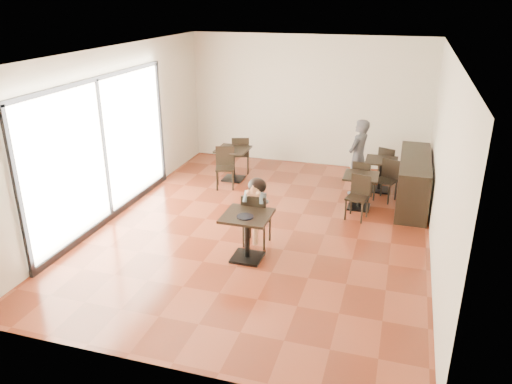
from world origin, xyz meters
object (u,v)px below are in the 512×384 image
at_px(chair_back_a, 389,165).
at_px(cafe_table_back, 380,175).
at_px(chair_mid_b, 357,198).
at_px(child_table, 247,237).
at_px(chair_left_a, 241,154).
at_px(chair_mid_a, 363,179).
at_px(adult_patron, 358,157).
at_px(chair_back_b, 386,181).
at_px(cafe_table_mid, 360,192).
at_px(cafe_table_left, 233,164).
at_px(child_chair, 257,219).
at_px(child, 257,212).
at_px(chair_left_b, 225,168).

bearing_deg(chair_back_a, cafe_table_back, 98.44).
bearing_deg(chair_mid_b, child_table, -113.84).
bearing_deg(chair_left_a, chair_mid_a, 146.00).
height_order(adult_patron, chair_left_a, adult_patron).
height_order(chair_mid_b, chair_back_b, chair_back_b).
relative_size(cafe_table_mid, chair_back_b, 0.82).
height_order(cafe_table_mid, chair_left_a, chair_left_a).
height_order(adult_patron, cafe_table_left, adult_patron).
xyz_separation_m(cafe_table_mid, chair_left_a, (-3.02, 1.38, 0.10)).
bearing_deg(cafe_table_mid, chair_back_a, 74.09).
relative_size(child_chair, chair_left_a, 1.05).
distance_m(adult_patron, cafe_table_back, 0.74).
relative_size(child, chair_back_a, 1.40).
bearing_deg(cafe_table_left, child_table, -67.27).
relative_size(adult_patron, cafe_table_back, 2.29).
xyz_separation_m(adult_patron, chair_mid_b, (0.16, -1.37, -0.40)).
distance_m(cafe_table_left, cafe_table_back, 3.36).
bearing_deg(chair_back_a, chair_left_b, 44.94).
xyz_separation_m(cafe_table_left, chair_left_b, (0.00, -0.55, 0.08)).
distance_m(adult_patron, cafe_table_mid, 0.96).
bearing_deg(chair_mid_a, cafe_table_back, -107.79).
bearing_deg(child_chair, adult_patron, -115.32).
bearing_deg(chair_mid_a, child_chair, 72.20).
height_order(chair_mid_a, chair_mid_b, same).
bearing_deg(child_table, cafe_table_left, 112.73).
relative_size(child_table, chair_left_b, 0.87).
xyz_separation_m(child_table, chair_mid_b, (1.55, 2.12, 0.03)).
bearing_deg(cafe_table_mid, child_table, -120.13).
xyz_separation_m(cafe_table_left, chair_back_b, (3.49, -0.27, 0.05)).
bearing_deg(chair_left_a, chair_back_a, 166.11).
bearing_deg(cafe_table_back, child_chair, -120.13).
xyz_separation_m(child_table, chair_mid_a, (1.55, 3.22, 0.03)).
xyz_separation_m(child_table, child, (0.00, 0.55, 0.21)).
bearing_deg(chair_back_b, cafe_table_left, -161.04).
height_order(cafe_table_back, chair_mid_b, chair_mid_b).
relative_size(chair_mid_a, chair_back_a, 0.99).
xyz_separation_m(child, cafe_table_mid, (1.55, 2.12, -0.25)).
relative_size(child_chair, chair_back_b, 1.11).
distance_m(chair_left_a, chair_back_a, 3.50).
xyz_separation_m(child, adult_patron, (1.39, 2.94, 0.22)).
xyz_separation_m(cafe_table_back, chair_mid_a, (-0.33, -0.57, 0.07)).
relative_size(child_chair, child, 0.79).
relative_size(child_chair, chair_back_a, 1.11).
bearing_deg(cafe_table_mid, cafe_table_back, 73.57).
relative_size(child, adult_patron, 0.74).
xyz_separation_m(adult_patron, cafe_table_mid, (0.16, -0.82, -0.47)).
bearing_deg(cafe_table_left, child, -63.57).
bearing_deg(adult_patron, child_table, 1.57).
distance_m(child_chair, chair_left_a, 3.80).
relative_size(chair_mid_b, chair_left_b, 0.93).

